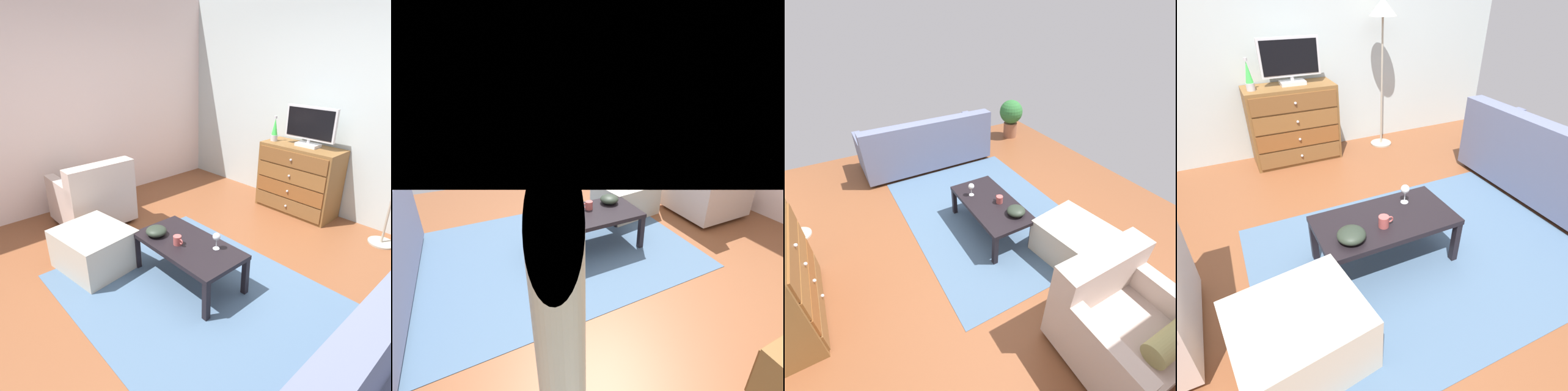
% 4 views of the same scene
% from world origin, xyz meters
% --- Properties ---
extents(ground_plane, '(5.51, 5.08, 0.05)m').
position_xyz_m(ground_plane, '(0.00, 0.00, -0.03)').
color(ground_plane, brown).
extents(wall_accent_rear, '(5.51, 0.12, 2.74)m').
position_xyz_m(wall_accent_rear, '(0.00, 2.30, 1.37)').
color(wall_accent_rear, '#B4C1C1').
rests_on(wall_accent_rear, ground_plane).
extents(area_rug, '(2.60, 1.90, 0.01)m').
position_xyz_m(area_rug, '(0.20, -0.20, 0.00)').
color(area_rug, '#435D78').
rests_on(area_rug, ground_plane).
extents(dresser, '(1.02, 0.49, 0.90)m').
position_xyz_m(dresser, '(-0.24, 1.99, 0.45)').
color(dresser, brown).
rests_on(dresser, ground_plane).
extents(tv, '(0.66, 0.18, 0.50)m').
position_xyz_m(tv, '(-0.19, 2.01, 1.16)').
color(tv, silver).
rests_on(tv, dresser).
extents(lava_lamp, '(0.09, 0.09, 0.33)m').
position_xyz_m(lava_lamp, '(-0.65, 1.94, 1.05)').
color(lava_lamp, '#B7B7BC').
rests_on(lava_lamp, dresser).
extents(coffee_table, '(1.04, 0.54, 0.40)m').
position_xyz_m(coffee_table, '(-0.08, -0.10, 0.35)').
color(coffee_table, black).
rests_on(coffee_table, ground_plane).
extents(wine_glass, '(0.07, 0.07, 0.16)m').
position_xyz_m(wine_glass, '(0.15, 0.02, 0.51)').
color(wine_glass, silver).
rests_on(wine_glass, coffee_table).
extents(mug, '(0.11, 0.08, 0.08)m').
position_xyz_m(mug, '(-0.13, -0.19, 0.44)').
color(mug, '#A84B49').
rests_on(mug, coffee_table).
extents(bowl_decorative, '(0.20, 0.20, 0.09)m').
position_xyz_m(bowl_decorative, '(-0.40, -0.23, 0.44)').
color(bowl_decorative, '#252F24').
rests_on(bowl_decorative, coffee_table).
extents(couch_large, '(0.85, 2.03, 0.82)m').
position_xyz_m(couch_large, '(1.84, -0.03, 0.32)').
color(couch_large, '#332319').
rests_on(couch_large, ground_plane).
extents(ottoman, '(0.77, 0.69, 0.40)m').
position_xyz_m(ottoman, '(-0.88, -0.64, 0.20)').
color(ottoman, '#BAB4A3').
rests_on(ottoman, ground_plane).
extents(standing_lamp, '(0.32, 0.32, 1.74)m').
position_xyz_m(standing_lamp, '(0.91, 1.94, 1.49)').
color(standing_lamp, '#A59E8C').
rests_on(standing_lamp, ground_plane).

